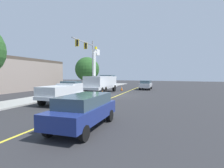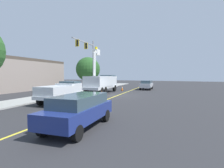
{
  "view_description": "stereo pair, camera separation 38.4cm",
  "coord_description": "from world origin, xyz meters",
  "px_view_note": "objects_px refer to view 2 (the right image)",
  "views": [
    {
      "loc": [
        -20.84,
        -9.17,
        2.72
      ],
      "look_at": [
        1.9,
        1.69,
        1.4
      ],
      "focal_mm": 28.07,
      "sensor_mm": 36.0,
      "label": 1
    },
    {
      "loc": [
        -20.67,
        -9.51,
        2.72
      ],
      "look_at": [
        1.9,
        1.69,
        1.4
      ],
      "focal_mm": 28.07,
      "sensor_mm": 36.0,
      "label": 2
    }
  ],
  "objects_px": {
    "service_pickup_truck": "(62,91)",
    "passing_minivan": "(147,84)",
    "traffic_cone_mid_front": "(102,94)",
    "traffic_signal_mast": "(88,55)",
    "utility_bucket_truck": "(102,82)",
    "traffic_cone_leading": "(65,104)",
    "trailing_sedan": "(79,109)",
    "traffic_cone_mid_rear": "(122,88)"
  },
  "relations": [
    {
      "from": "utility_bucket_truck",
      "to": "trailing_sedan",
      "type": "bearing_deg",
      "value": -154.02
    },
    {
      "from": "traffic_cone_mid_rear",
      "to": "passing_minivan",
      "type": "bearing_deg",
      "value": -34.29
    },
    {
      "from": "traffic_cone_mid_rear",
      "to": "trailing_sedan",
      "type": "bearing_deg",
      "value": -162.87
    },
    {
      "from": "passing_minivan",
      "to": "traffic_cone_leading",
      "type": "relative_size",
      "value": 6.77
    },
    {
      "from": "traffic_cone_mid_rear",
      "to": "traffic_signal_mast",
      "type": "distance_m",
      "value": 7.96
    },
    {
      "from": "service_pickup_truck",
      "to": "traffic_cone_leading",
      "type": "height_order",
      "value": "service_pickup_truck"
    },
    {
      "from": "trailing_sedan",
      "to": "traffic_cone_leading",
      "type": "bearing_deg",
      "value": 48.82
    },
    {
      "from": "passing_minivan",
      "to": "traffic_signal_mast",
      "type": "xyz_separation_m",
      "value": [
        -7.49,
        7.86,
        5.0
      ]
    },
    {
      "from": "utility_bucket_truck",
      "to": "traffic_cone_mid_front",
      "type": "xyz_separation_m",
      "value": [
        -4.19,
        -2.39,
        -1.23
      ]
    },
    {
      "from": "trailing_sedan",
      "to": "traffic_cone_mid_rear",
      "type": "height_order",
      "value": "trailing_sedan"
    },
    {
      "from": "service_pickup_truck",
      "to": "traffic_cone_mid_front",
      "type": "height_order",
      "value": "service_pickup_truck"
    },
    {
      "from": "trailing_sedan",
      "to": "traffic_signal_mast",
      "type": "xyz_separation_m",
      "value": [
        17.27,
        11.08,
        5.0
      ]
    },
    {
      "from": "passing_minivan",
      "to": "traffic_cone_leading",
      "type": "distance_m",
      "value": 21.29
    },
    {
      "from": "passing_minivan",
      "to": "traffic_signal_mast",
      "type": "distance_m",
      "value": 11.96
    },
    {
      "from": "trailing_sedan",
      "to": "traffic_cone_mid_front",
      "type": "xyz_separation_m",
      "value": [
        11.62,
        5.31,
        -0.58
      ]
    },
    {
      "from": "utility_bucket_truck",
      "to": "traffic_signal_mast",
      "type": "distance_m",
      "value": 5.7
    },
    {
      "from": "traffic_cone_mid_front",
      "to": "traffic_signal_mast",
      "type": "xyz_separation_m",
      "value": [
        5.65,
        5.77,
        5.58
      ]
    },
    {
      "from": "traffic_cone_leading",
      "to": "traffic_cone_mid_rear",
      "type": "relative_size",
      "value": 0.89
    },
    {
      "from": "service_pickup_truck",
      "to": "traffic_cone_leading",
      "type": "distance_m",
      "value": 3.31
    },
    {
      "from": "traffic_cone_leading",
      "to": "traffic_signal_mast",
      "type": "xyz_separation_m",
      "value": [
        13.77,
        7.09,
        5.61
      ]
    },
    {
      "from": "trailing_sedan",
      "to": "traffic_cone_mid_front",
      "type": "bearing_deg",
      "value": 24.57
    },
    {
      "from": "traffic_cone_mid_front",
      "to": "traffic_cone_leading",
      "type": "bearing_deg",
      "value": -170.78
    },
    {
      "from": "service_pickup_truck",
      "to": "traffic_cone_mid_rear",
      "type": "distance_m",
      "value": 14.63
    },
    {
      "from": "service_pickup_truck",
      "to": "traffic_signal_mast",
      "type": "xyz_separation_m",
      "value": [
        11.58,
        4.72,
        4.85
      ]
    },
    {
      "from": "traffic_cone_mid_front",
      "to": "service_pickup_truck",
      "type": "bearing_deg",
      "value": 169.99
    },
    {
      "from": "traffic_cone_leading",
      "to": "utility_bucket_truck",
      "type": "bearing_deg",
      "value": 16.77
    },
    {
      "from": "passing_minivan",
      "to": "traffic_signal_mast",
      "type": "bearing_deg",
      "value": 133.61
    },
    {
      "from": "traffic_cone_mid_front",
      "to": "traffic_cone_mid_rear",
      "type": "height_order",
      "value": "traffic_cone_mid_rear"
    },
    {
      "from": "service_pickup_truck",
      "to": "passing_minivan",
      "type": "distance_m",
      "value": 19.33
    },
    {
      "from": "utility_bucket_truck",
      "to": "traffic_signal_mast",
      "type": "bearing_deg",
      "value": 66.61
    },
    {
      "from": "utility_bucket_truck",
      "to": "service_pickup_truck",
      "type": "xyz_separation_m",
      "value": [
        -10.12,
        -1.34,
        -0.5
      ]
    },
    {
      "from": "traffic_cone_mid_front",
      "to": "traffic_signal_mast",
      "type": "bearing_deg",
      "value": 45.59
    },
    {
      "from": "traffic_cone_leading",
      "to": "traffic_cone_mid_rear",
      "type": "height_order",
      "value": "traffic_cone_mid_rear"
    },
    {
      "from": "traffic_cone_leading",
      "to": "passing_minivan",
      "type": "bearing_deg",
      "value": -2.1
    },
    {
      "from": "utility_bucket_truck",
      "to": "traffic_cone_mid_front",
      "type": "distance_m",
      "value": 4.98
    },
    {
      "from": "passing_minivan",
      "to": "traffic_signal_mast",
      "type": "height_order",
      "value": "traffic_signal_mast"
    },
    {
      "from": "traffic_cone_leading",
      "to": "traffic_signal_mast",
      "type": "bearing_deg",
      "value": 27.22
    },
    {
      "from": "passing_minivan",
      "to": "traffic_cone_mid_front",
      "type": "height_order",
      "value": "passing_minivan"
    },
    {
      "from": "traffic_cone_mid_rear",
      "to": "utility_bucket_truck",
      "type": "bearing_deg",
      "value": 162.14
    },
    {
      "from": "utility_bucket_truck",
      "to": "traffic_signal_mast",
      "type": "relative_size",
      "value": 0.98
    },
    {
      "from": "service_pickup_truck",
      "to": "passing_minivan",
      "type": "xyz_separation_m",
      "value": [
        19.07,
        -3.14,
        -0.15
      ]
    },
    {
      "from": "passing_minivan",
      "to": "traffic_cone_mid_front",
      "type": "distance_m",
      "value": 13.32
    }
  ]
}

